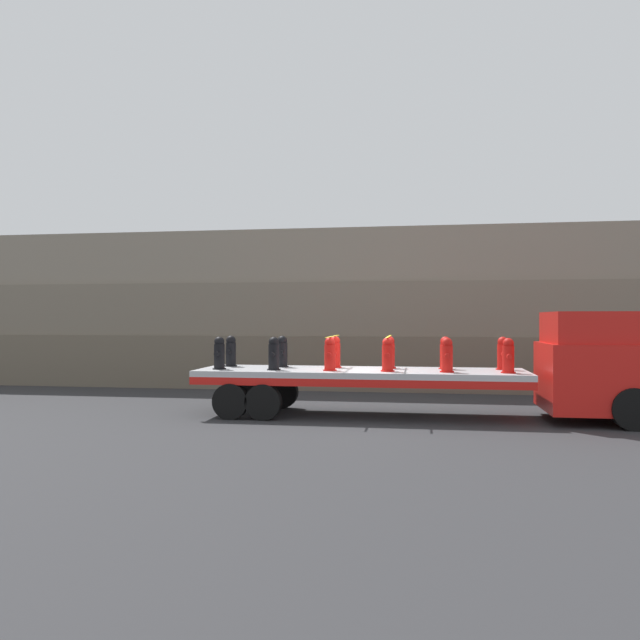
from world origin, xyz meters
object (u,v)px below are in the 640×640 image
object	(u,v)px
truck_cab	(600,366)
fire_hydrant_red_near_3	(388,355)
fire_hydrant_red_near_2	(330,354)
fire_hydrant_red_near_4	(447,355)
fire_hydrant_black_near_0	(219,353)
fire_hydrant_black_far_0	(231,351)
flatbed_trailer	(337,378)
fire_hydrant_red_far_3	(389,353)
fire_hydrant_red_far_2	(335,352)
fire_hydrant_black_near_1	(274,354)
fire_hydrant_red_near_5	(508,356)
fire_hydrant_red_far_5	(503,354)
fire_hydrant_black_far_1	(282,352)
fire_hydrant_red_far_4	(445,353)

from	to	relation	value
truck_cab	fire_hydrant_red_near_3	world-z (taller)	truck_cab
fire_hydrant_red_near_2	fire_hydrant_red_near_4	xyz separation A→B (m)	(3.05, 0.00, 0.00)
fire_hydrant_black_near_0	fire_hydrant_red_near_3	size ratio (longest dim) A/B	1.00
fire_hydrant_black_far_0	flatbed_trailer	bearing A→B (deg)	-9.52
truck_cab	flatbed_trailer	world-z (taller)	truck_cab
fire_hydrant_red_far_3	fire_hydrant_red_far_2	bearing A→B (deg)	180.00
fire_hydrant_red_far_2	fire_hydrant_red_near_3	size ratio (longest dim) A/B	1.00
fire_hydrant_black_near_1	fire_hydrant_red_far_2	size ratio (longest dim) A/B	1.00
fire_hydrant_black_far_0	fire_hydrant_red_far_3	size ratio (longest dim) A/B	1.00
fire_hydrant_red_far_2	fire_hydrant_red_near_3	xyz separation A→B (m)	(1.52, -1.06, 0.00)
flatbed_trailer	fire_hydrant_red_far_3	distance (m)	1.66
fire_hydrant_black_near_0	fire_hydrant_red_near_5	world-z (taller)	same
fire_hydrant_red_near_2	fire_hydrant_red_far_5	bearing A→B (deg)	13.04
fire_hydrant_black_far_1	fire_hydrant_red_far_5	bearing A→B (deg)	0.00
fire_hydrant_black_far_1	fire_hydrant_red_near_3	world-z (taller)	same
fire_hydrant_red_far_2	fire_hydrant_red_far_3	distance (m)	1.52
flatbed_trailer	fire_hydrant_red_near_5	distance (m)	4.55
flatbed_trailer	fire_hydrant_red_far_3	xyz separation A→B (m)	(1.41, 0.53, 0.68)
fire_hydrant_black_near_1	fire_hydrant_red_near_5	bearing A→B (deg)	0.00
fire_hydrant_red_near_5	fire_hydrant_red_far_5	bearing A→B (deg)	90.00
truck_cab	fire_hydrant_red_far_4	xyz separation A→B (m)	(-3.86, 0.53, 0.28)
fire_hydrant_red_far_4	fire_hydrant_red_far_5	bearing A→B (deg)	0.00
truck_cab	fire_hydrant_red_near_2	distance (m)	6.94
fire_hydrant_red_near_2	fire_hydrant_red_far_2	xyz separation A→B (m)	(0.00, 1.06, 0.00)
flatbed_trailer	fire_hydrant_red_near_4	world-z (taller)	fire_hydrant_red_near_4
fire_hydrant_red_near_2	fire_hydrant_red_near_3	xyz separation A→B (m)	(1.52, 0.00, 0.00)
truck_cab	fire_hydrant_red_near_4	bearing A→B (deg)	-172.19
truck_cab	fire_hydrant_red_near_5	distance (m)	2.41
fire_hydrant_black_near_1	flatbed_trailer	bearing A→B (deg)	17.96
fire_hydrant_red_near_4	fire_hydrant_red_far_3	bearing A→B (deg)	145.20
fire_hydrant_red_near_3	fire_hydrant_red_near_5	size ratio (longest dim) A/B	1.00
flatbed_trailer	fire_hydrant_red_far_4	bearing A→B (deg)	10.22
fire_hydrant_black_near_0	fire_hydrant_red_far_3	size ratio (longest dim) A/B	1.00
fire_hydrant_black_far_1	fire_hydrant_red_far_4	world-z (taller)	same
fire_hydrant_red_near_2	fire_hydrant_red_far_4	world-z (taller)	same
truck_cab	fire_hydrant_red_far_5	distance (m)	2.41
fire_hydrant_red_near_3	fire_hydrant_red_far_3	bearing A→B (deg)	90.00
truck_cab	fire_hydrant_red_near_2	world-z (taller)	truck_cab
fire_hydrant_red_far_5	fire_hydrant_black_far_0	bearing A→B (deg)	180.00
flatbed_trailer	fire_hydrant_black_far_1	xyz separation A→B (m)	(-1.63, 0.53, 0.68)
fire_hydrant_red_near_3	fire_hydrant_black_far_0	bearing A→B (deg)	166.96
fire_hydrant_red_far_3	fire_hydrant_red_far_4	bearing A→B (deg)	0.00
fire_hydrant_red_near_5	flatbed_trailer	bearing A→B (deg)	173.23
flatbed_trailer	fire_hydrant_red_far_3	world-z (taller)	fire_hydrant_red_far_3
truck_cab	fire_hydrant_black_far_0	xyz separation A→B (m)	(-9.96, 0.53, 0.28)
fire_hydrant_red_near_2	fire_hydrant_red_far_2	bearing A→B (deg)	90.00
fire_hydrant_red_near_2	fire_hydrant_red_near_5	world-z (taller)	same
truck_cab	fire_hydrant_red_far_2	bearing A→B (deg)	175.62
truck_cab	fire_hydrant_red_far_5	world-z (taller)	truck_cab
truck_cab	fire_hydrant_red_far_4	distance (m)	3.91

